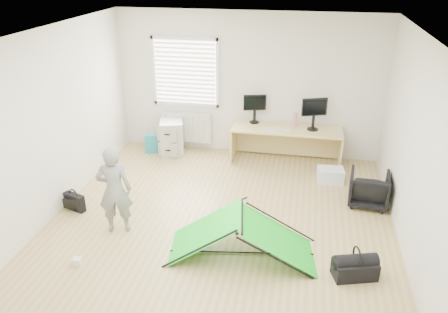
% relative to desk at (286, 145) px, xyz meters
% --- Properties ---
extents(ground, '(5.50, 5.50, 0.00)m').
position_rel_desk_xyz_m(ground, '(-0.79, -2.38, -0.34)').
color(ground, tan).
rests_on(ground, ground).
extents(back_wall, '(5.00, 0.02, 2.70)m').
position_rel_desk_xyz_m(back_wall, '(-0.79, 0.37, 1.01)').
color(back_wall, silver).
rests_on(back_wall, ground).
extents(window, '(1.20, 0.06, 1.20)m').
position_rel_desk_xyz_m(window, '(-1.99, 0.33, 1.21)').
color(window, silver).
rests_on(window, back_wall).
extents(radiator, '(1.00, 0.12, 0.60)m').
position_rel_desk_xyz_m(radiator, '(-1.99, 0.29, 0.11)').
color(radiator, silver).
rests_on(radiator, back_wall).
extents(desk, '(2.01, 0.65, 0.69)m').
position_rel_desk_xyz_m(desk, '(0.00, 0.00, 0.00)').
color(desk, '#D1BD75').
rests_on(desk, ground).
extents(filing_cabinet, '(0.58, 0.68, 0.67)m').
position_rel_desk_xyz_m(filing_cabinet, '(-2.23, 0.03, -0.01)').
color(filing_cabinet, '#ADB1B2').
rests_on(filing_cabinet, ground).
extents(monitor_left, '(0.43, 0.20, 0.40)m').
position_rel_desk_xyz_m(monitor_left, '(-0.63, 0.18, 0.54)').
color(monitor_left, black).
rests_on(monitor_left, desk).
extents(monitor_right, '(0.47, 0.25, 0.44)m').
position_rel_desk_xyz_m(monitor_right, '(0.46, 0.02, 0.56)').
color(monitor_right, black).
rests_on(monitor_right, desk).
extents(keyboard, '(0.50, 0.25, 0.02)m').
position_rel_desk_xyz_m(keyboard, '(-0.17, -0.13, 0.35)').
color(keyboard, beige).
rests_on(keyboard, desk).
extents(thermos, '(0.08, 0.08, 0.27)m').
position_rel_desk_xyz_m(thermos, '(0.13, 0.13, 0.48)').
color(thermos, '#CC7293').
rests_on(thermos, desk).
extents(office_chair, '(0.63, 0.65, 0.54)m').
position_rel_desk_xyz_m(office_chair, '(1.37, -1.28, -0.07)').
color(office_chair, black).
rests_on(office_chair, ground).
extents(person, '(0.54, 0.43, 1.29)m').
position_rel_desk_xyz_m(person, '(-2.18, -2.70, 0.30)').
color(person, gray).
rests_on(person, ground).
extents(kite, '(2.00, 1.11, 0.59)m').
position_rel_desk_xyz_m(kite, '(-0.37, -2.91, -0.05)').
color(kite, '#13CC20').
rests_on(kite, ground).
extents(storage_crate, '(0.47, 0.35, 0.25)m').
position_rel_desk_xyz_m(storage_crate, '(0.82, -0.64, -0.22)').
color(storage_crate, white).
rests_on(storage_crate, ground).
extents(tote_bag, '(0.34, 0.21, 0.37)m').
position_rel_desk_xyz_m(tote_bag, '(-2.60, -0.04, -0.16)').
color(tote_bag, teal).
rests_on(tote_bag, ground).
extents(laptop_bag, '(0.37, 0.22, 0.27)m').
position_rel_desk_xyz_m(laptop_bag, '(-3.06, -2.33, -0.21)').
color(laptop_bag, black).
rests_on(laptop_bag, ground).
extents(white_box, '(0.12, 0.12, 0.10)m').
position_rel_desk_xyz_m(white_box, '(-2.38, -3.54, -0.29)').
color(white_box, silver).
rests_on(white_box, ground).
extents(duffel_bag, '(0.58, 0.41, 0.23)m').
position_rel_desk_xyz_m(duffel_bag, '(1.05, -3.10, -0.23)').
color(duffel_bag, black).
rests_on(duffel_bag, ground).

